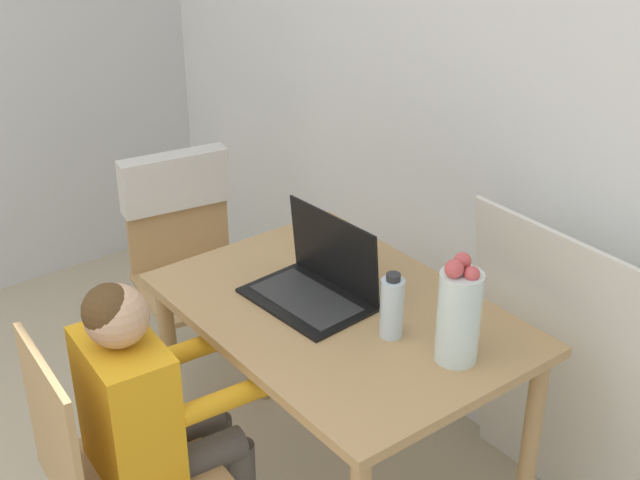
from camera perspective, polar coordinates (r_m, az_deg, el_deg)
name	(u,v)px	position (r m, az deg, el deg)	size (l,w,h in m)	color
wall_back	(583,105)	(2.58, 16.47, 8.26)	(6.40, 0.05, 2.50)	white
dining_table	(340,341)	(2.53, 1.30, -6.46)	(1.02, 0.72, 0.74)	tan
chair_occupied	(111,476)	(2.44, -13.22, -14.51)	(0.43, 0.43, 0.86)	tan
chair_spare	(185,235)	(3.24, -8.63, 0.33)	(0.49, 0.47, 0.87)	tan
person_seated	(150,408)	(2.36, -10.84, -10.52)	(0.33, 0.44, 1.00)	orange
laptop	(318,279)	(2.51, -0.16, -2.54)	(0.37, 0.26, 0.24)	black
flower_vase	(459,313)	(2.23, 8.88, -4.66)	(0.11, 0.11, 0.29)	silver
water_bottle	(392,307)	(2.33, 4.63, -4.29)	(0.06, 0.06, 0.19)	silver
cardboard_panel	(579,386)	(2.72, 16.25, -8.97)	(0.79, 0.15, 0.97)	silver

